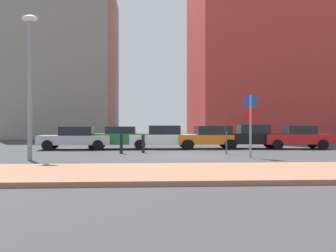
# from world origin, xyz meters

# --- Properties ---
(ground_plane) EXTENTS (120.00, 120.00, 0.00)m
(ground_plane) POSITION_xyz_m (0.00, 0.00, 0.00)
(ground_plane) COLOR #38383A
(sidewalk_brick) EXTENTS (40.00, 4.34, 0.14)m
(sidewalk_brick) POSITION_xyz_m (0.00, -6.99, 0.07)
(sidewalk_brick) COLOR #9E664C
(sidewalk_brick) RESTS_ON ground
(parked_car_silver) EXTENTS (4.51, 2.10, 1.47)m
(parked_car_silver) POSITION_xyz_m (-6.33, 5.07, 0.75)
(parked_car_silver) COLOR #B7BABF
(parked_car_silver) RESTS_ON ground
(parked_car_green) EXTENTS (4.24, 2.05, 1.47)m
(parked_car_green) POSITION_xyz_m (-3.67, 5.50, 0.76)
(parked_car_green) COLOR #237238
(parked_car_green) RESTS_ON ground
(parked_car_white) EXTENTS (4.32, 2.00, 1.53)m
(parked_car_white) POSITION_xyz_m (-0.73, 5.46, 0.78)
(parked_car_white) COLOR white
(parked_car_white) RESTS_ON ground
(parked_car_orange) EXTENTS (4.17, 2.23, 1.50)m
(parked_car_orange) POSITION_xyz_m (2.29, 5.48, 0.79)
(parked_car_orange) COLOR orange
(parked_car_orange) RESTS_ON ground
(parked_car_black) EXTENTS (4.48, 2.13, 1.57)m
(parked_car_black) POSITION_xyz_m (5.06, 5.43, 0.80)
(parked_car_black) COLOR black
(parked_car_black) RESTS_ON ground
(parked_car_red) EXTENTS (4.31, 2.05, 1.52)m
(parked_car_red) POSITION_xyz_m (8.00, 4.98, 0.77)
(parked_car_red) COLOR red
(parked_car_red) RESTS_ON ground
(parking_sign_post) EXTENTS (0.59, 0.16, 2.98)m
(parking_sign_post) POSITION_xyz_m (3.11, -1.28, 1.88)
(parking_sign_post) COLOR gray
(parking_sign_post) RESTS_ON ground
(parking_meter) EXTENTS (0.18, 0.14, 1.50)m
(parking_meter) POSITION_xyz_m (2.42, 0.80, 0.97)
(parking_meter) COLOR #4C4C51
(parking_meter) RESTS_ON ground
(street_lamp) EXTENTS (0.70, 0.36, 6.37)m
(street_lamp) POSITION_xyz_m (-6.92, -2.00, 3.79)
(street_lamp) COLOR gray
(street_lamp) RESTS_ON ground
(traffic_bollard_near) EXTENTS (0.17, 0.17, 1.06)m
(traffic_bollard_near) POSITION_xyz_m (-3.19, 1.52, 0.53)
(traffic_bollard_near) COLOR black
(traffic_bollard_near) RESTS_ON ground
(traffic_bollard_mid) EXTENTS (0.18, 0.18, 1.01)m
(traffic_bollard_mid) POSITION_xyz_m (-2.01, 2.13, 0.50)
(traffic_bollard_mid) COLOR black
(traffic_bollard_mid) RESTS_ON ground
(building_colorful_midrise) EXTENTS (17.16, 16.78, 26.70)m
(building_colorful_midrise) POSITION_xyz_m (12.57, 25.78, 13.35)
(building_colorful_midrise) COLOR #BF3833
(building_colorful_midrise) RESTS_ON ground
(building_under_construction) EXTENTS (12.25, 15.29, 19.20)m
(building_under_construction) POSITION_xyz_m (-12.25, 29.40, 9.60)
(building_under_construction) COLOR gray
(building_under_construction) RESTS_ON ground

